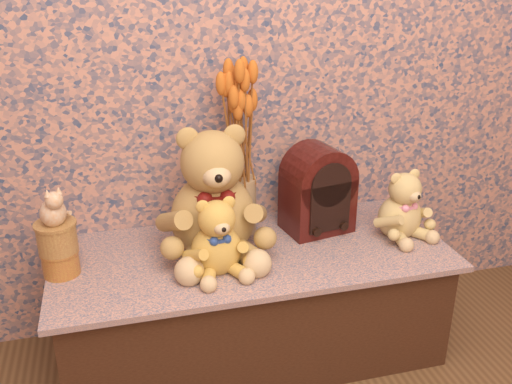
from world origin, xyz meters
TOP-DOWN VIEW (x-y plane):
  - display_shelf at (0.00, 1.22)m, footprint 1.35×0.58m
  - teddy_large at (-0.12, 1.26)m, footprint 0.39×0.46m
  - teddy_medium at (-0.14, 1.13)m, footprint 0.24×0.28m
  - teddy_small at (0.55, 1.20)m, footprint 0.26×0.29m
  - cathedral_radio at (0.27, 1.32)m, footprint 0.26×0.21m
  - ceramic_vase at (-0.01, 1.38)m, footprint 0.13×0.13m
  - dried_stalks at (-0.01, 1.38)m, footprint 0.26×0.26m
  - biscuit_tin_lower at (-0.63, 1.22)m, footprint 0.12×0.12m
  - biscuit_tin_upper at (-0.63, 1.22)m, footprint 0.16×0.16m
  - cat_figurine at (-0.63, 1.22)m, footprint 0.13×0.13m

SIDE VIEW (x-z plane):
  - display_shelf at x=0.00m, z-range 0.00..0.42m
  - biscuit_tin_lower at x=-0.63m, z-range 0.42..0.50m
  - ceramic_vase at x=-0.01m, z-range 0.42..0.63m
  - biscuit_tin_upper at x=-0.63m, z-range 0.50..0.60m
  - teddy_small at x=0.55m, z-range 0.42..0.68m
  - teddy_medium at x=-0.14m, z-range 0.42..0.69m
  - cathedral_radio at x=0.27m, z-range 0.42..0.74m
  - teddy_large at x=-0.12m, z-range 0.42..0.90m
  - cat_figurine at x=-0.63m, z-range 0.60..0.73m
  - dried_stalks at x=-0.01m, z-range 0.63..1.02m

